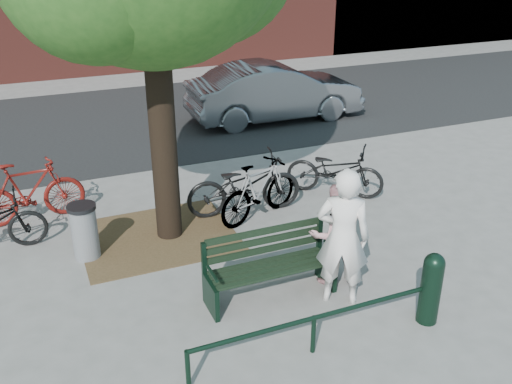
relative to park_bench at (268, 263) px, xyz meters
name	(u,v)px	position (x,y,z in m)	size (l,w,h in m)	color
ground	(270,296)	(0.00, -0.08, -0.48)	(90.00, 90.00, 0.00)	gray
dirt_pit	(158,236)	(-1.00, 2.12, -0.47)	(2.40, 2.00, 0.02)	brown
road	(137,120)	(0.00, 8.42, -0.47)	(40.00, 7.00, 0.01)	black
park_bench	(268,263)	(0.00, 0.00, 0.00)	(1.74, 0.54, 0.97)	black
guard_railing	(314,323)	(0.00, -1.28, -0.08)	(3.06, 0.06, 0.51)	black
person_left	(343,237)	(0.81, -0.49, 0.46)	(0.69, 0.45, 1.88)	white
person_right	(334,234)	(0.95, -0.05, 0.26)	(0.71, 0.56, 1.47)	#CC8C92
bollard	(431,286)	(1.60, -1.31, 0.04)	(0.26, 0.26, 0.97)	black
litter_bin	(85,231)	(-2.12, 1.92, -0.04)	(0.42, 0.42, 0.87)	gray
bicycle_b	(29,192)	(-2.80, 3.50, 0.06)	(0.51, 1.79, 1.08)	#5D110D
bicycle_c	(244,185)	(0.61, 2.40, 0.05)	(0.70, 2.01, 1.05)	black
bicycle_d	(259,190)	(0.77, 2.12, 0.04)	(0.48, 1.71, 1.03)	gray
bicycle_e	(335,170)	(2.44, 2.47, 0.00)	(0.63, 1.81, 0.95)	black
parked_car	(275,92)	(3.35, 7.14, 0.26)	(1.56, 4.47, 1.47)	slate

